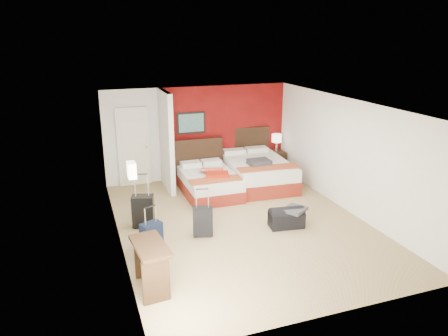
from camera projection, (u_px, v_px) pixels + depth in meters
name	position (u px, v px, depth m)	size (l,w,h in m)	color
ground	(242.00, 223.00, 8.97)	(6.50, 6.50, 0.00)	tan
room_walls	(160.00, 155.00, 9.42)	(5.02, 6.52, 2.50)	silver
red_accent_panel	(224.00, 131.00, 11.73)	(3.50, 0.04, 2.50)	maroon
partition_wall	(167.00, 141.00, 10.62)	(0.12, 1.20, 2.50)	silver
entry_door	(133.00, 147.00, 10.98)	(0.82, 0.06, 2.05)	silver
bed_left	(209.00, 184.00, 10.53)	(1.26, 1.80, 0.54)	white
bed_right	(258.00, 173.00, 11.16)	(1.53, 2.18, 0.65)	white
red_suitcase_open	(215.00, 172.00, 10.37)	(0.55, 0.76, 0.09)	#AB250E
jacket_bundle	(259.00, 162.00, 10.74)	(0.54, 0.43, 0.13)	#39393E
nightstand	(276.00, 162.00, 12.20)	(0.44, 0.44, 0.61)	#332011
table_lamp	(277.00, 143.00, 12.04)	(0.28, 0.28, 0.50)	white
suitcase_black	(143.00, 212.00, 8.73)	(0.44, 0.27, 0.65)	black
suitcase_charcoal	(203.00, 223.00, 8.35)	(0.38, 0.24, 0.57)	black
suitcase_navy	(152.00, 238.00, 7.79)	(0.37, 0.23, 0.52)	black
duffel_bag	(286.00, 219.00, 8.77)	(0.70, 0.37, 0.35)	black
jacket_draped	(295.00, 209.00, 8.71)	(0.47, 0.40, 0.06)	#3D3E43
desk	(151.00, 266.00, 6.59)	(0.46, 0.92, 0.77)	#321E10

